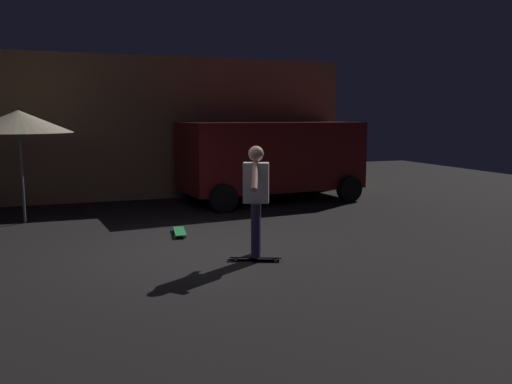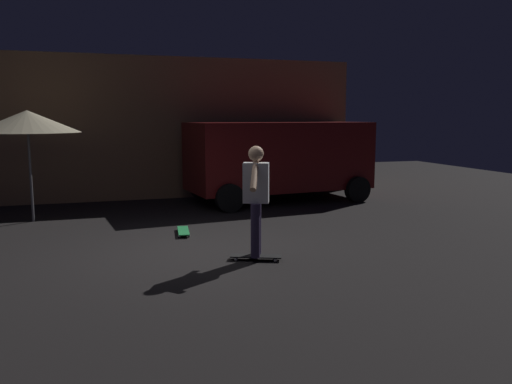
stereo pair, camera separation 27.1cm
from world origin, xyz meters
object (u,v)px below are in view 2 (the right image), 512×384
Objects in this scene: parked_van at (279,156)px; skateboard_spare at (183,231)px; patio_umbrella at (27,121)px; skateboard_ridden at (256,256)px; skater at (256,193)px.

parked_van is 5.98× the size of skateboard_spare.
patio_umbrella is at bearing 142.70° from skateboard_spare.
parked_van reaches higher than skateboard_ridden.
patio_umbrella reaches higher than skateboard_ridden.
skateboard_spare is at bearing -134.65° from parked_van.
skater reaches higher than skateboard_spare.
skateboard_ridden is 1.00× the size of skateboard_spare.
skateboard_ridden is at bearing -113.75° from parked_van.
patio_umbrella is at bearing 129.85° from skater.
skateboard_spare is 2.45m from skater.
patio_umbrella reaches higher than skateboard_spare.
patio_umbrella is at bearing 129.85° from skateboard_ridden.
skateboard_ridden is 0.98m from skater.
skateboard_ridden is at bearing -50.15° from patio_umbrella.
skateboard_ridden is at bearing -70.47° from skateboard_spare.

